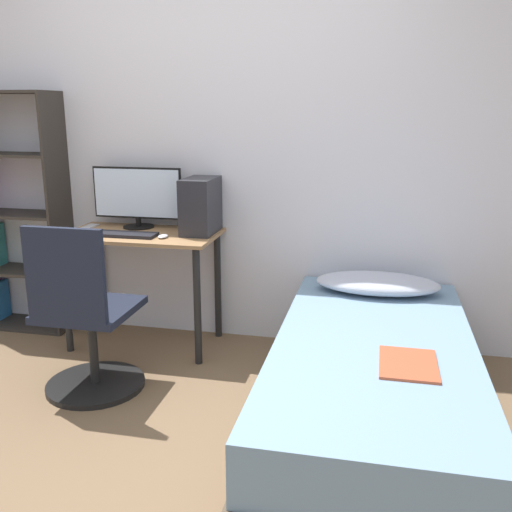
{
  "coord_description": "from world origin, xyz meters",
  "views": [
    {
      "loc": [
        1.02,
        -2.0,
        1.51
      ],
      "look_at": [
        0.4,
        0.83,
        0.75
      ],
      "focal_mm": 40.0,
      "sensor_mm": 36.0,
      "label": 1
    }
  ],
  "objects_px": {
    "keyboard": "(122,234)",
    "pc_tower": "(201,206)",
    "bed": "(372,385)",
    "office_chair": "(86,329)",
    "monitor": "(137,196)",
    "bookshelf": "(3,220)"
  },
  "relations": [
    {
      "from": "keyboard",
      "to": "bookshelf",
      "type": "bearing_deg",
      "value": 166.92
    },
    {
      "from": "keyboard",
      "to": "pc_tower",
      "type": "distance_m",
      "value": 0.51
    },
    {
      "from": "bookshelf",
      "to": "bed",
      "type": "height_order",
      "value": "bookshelf"
    },
    {
      "from": "bed",
      "to": "office_chair",
      "type": "bearing_deg",
      "value": 178.73
    },
    {
      "from": "bed",
      "to": "monitor",
      "type": "distance_m",
      "value": 1.93
    },
    {
      "from": "office_chair",
      "to": "keyboard",
      "type": "xyz_separation_m",
      "value": [
        -0.04,
        0.58,
        0.39
      ]
    },
    {
      "from": "bed",
      "to": "keyboard",
      "type": "bearing_deg",
      "value": 158.26
    },
    {
      "from": "office_chair",
      "to": "bookshelf",
      "type": "bearing_deg",
      "value": 141.75
    },
    {
      "from": "bookshelf",
      "to": "bed",
      "type": "relative_size",
      "value": 0.81
    },
    {
      "from": "bookshelf",
      "to": "monitor",
      "type": "distance_m",
      "value": 1.0
    },
    {
      "from": "bookshelf",
      "to": "monitor",
      "type": "xyz_separation_m",
      "value": [
        0.98,
        0.03,
        0.19
      ]
    },
    {
      "from": "bookshelf",
      "to": "monitor",
      "type": "height_order",
      "value": "bookshelf"
    },
    {
      "from": "bookshelf",
      "to": "keyboard",
      "type": "bearing_deg",
      "value": -13.08
    },
    {
      "from": "bed",
      "to": "pc_tower",
      "type": "height_order",
      "value": "pc_tower"
    },
    {
      "from": "bookshelf",
      "to": "pc_tower",
      "type": "height_order",
      "value": "bookshelf"
    },
    {
      "from": "office_chair",
      "to": "keyboard",
      "type": "distance_m",
      "value": 0.7
    },
    {
      "from": "bed",
      "to": "pc_tower",
      "type": "relative_size",
      "value": 5.78
    },
    {
      "from": "office_chair",
      "to": "pc_tower",
      "type": "distance_m",
      "value": 1.03
    },
    {
      "from": "bookshelf",
      "to": "office_chair",
      "type": "bearing_deg",
      "value": -38.25
    },
    {
      "from": "monitor",
      "to": "pc_tower",
      "type": "height_order",
      "value": "monitor"
    },
    {
      "from": "monitor",
      "to": "keyboard",
      "type": "distance_m",
      "value": 0.33
    },
    {
      "from": "bed",
      "to": "keyboard",
      "type": "xyz_separation_m",
      "value": [
        -1.55,
        0.62,
        0.53
      ]
    }
  ]
}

